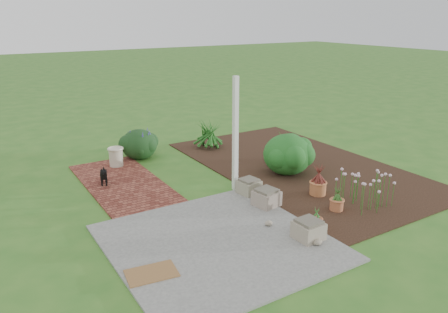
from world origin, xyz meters
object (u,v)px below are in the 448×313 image
evergreen_shrub (287,153)px  stone_trough_near (308,230)px  cream_ceramic_urn (116,157)px  black_dog (104,175)px

evergreen_shrub → stone_trough_near: bearing=-123.1°
cream_ceramic_urn → evergreen_shrub: bearing=-38.2°
evergreen_shrub → cream_ceramic_urn: bearing=141.8°
black_dog → cream_ceramic_urn: size_ratio=1.01×
cream_ceramic_urn → evergreen_shrub: evergreen_shrub is taller
black_dog → stone_trough_near: bearing=-45.0°
stone_trough_near → cream_ceramic_urn: size_ratio=0.96×
stone_trough_near → evergreen_shrub: (1.79, 2.75, 0.33)m
evergreen_shrub → black_dog: bearing=159.2°
stone_trough_near → black_dog: 4.82m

